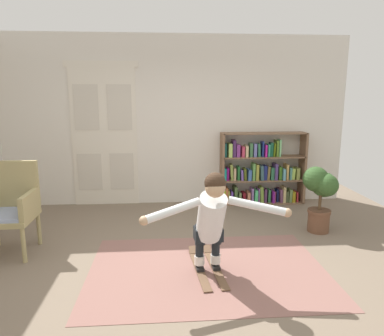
{
  "coord_description": "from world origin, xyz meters",
  "views": [
    {
      "loc": [
        -0.18,
        -3.65,
        1.89
      ],
      "look_at": [
        0.13,
        0.47,
        1.05
      ],
      "focal_mm": 33.43,
      "sensor_mm": 36.0,
      "label": 1
    }
  ],
  "objects": [
    {
      "name": "rug",
      "position": [
        0.27,
        -0.03,
        0.0
      ],
      "size": [
        2.6,
        1.81,
        0.01
      ],
      "primitive_type": "cube",
      "color": "#865C54",
      "rests_on": "ground"
    },
    {
      "name": "potted_plant",
      "position": [
        1.98,
        1.02,
        0.59
      ],
      "size": [
        0.47,
        0.44,
        0.92
      ],
      "color": "brown",
      "rests_on": "ground"
    },
    {
      "name": "bookshelf",
      "position": [
        1.48,
        2.39,
        0.55
      ],
      "size": [
        1.48,
        0.3,
        1.26
      ],
      "color": "brown",
      "rests_on": "ground"
    },
    {
      "name": "back_wall",
      "position": [
        0.0,
        2.6,
        1.45
      ],
      "size": [
        6.0,
        0.1,
        2.9
      ],
      "primitive_type": "cube",
      "color": "silver",
      "rests_on": "ground"
    },
    {
      "name": "double_door",
      "position": [
        -1.21,
        2.54,
        1.23
      ],
      "size": [
        1.22,
        0.05,
        2.45
      ],
      "color": "silver",
      "rests_on": "ground"
    },
    {
      "name": "wicker_chair",
      "position": [
        -2.07,
        0.64,
        0.58
      ],
      "size": [
        0.6,
        0.6,
        1.1
      ],
      "color": "tan",
      "rests_on": "ground"
    },
    {
      "name": "ground_plane",
      "position": [
        0.0,
        0.0,
        0.0
      ],
      "size": [
        7.2,
        7.2,
        0.0
      ],
      "primitive_type": "plane",
      "color": "#746352"
    },
    {
      "name": "person_skier",
      "position": [
        0.28,
        -0.21,
        0.69
      ],
      "size": [
        1.47,
        0.67,
        1.09
      ],
      "color": "white",
      "rests_on": "skis_pair"
    },
    {
      "name": "skis_pair",
      "position": [
        0.26,
        -0.0,
        0.02
      ],
      "size": [
        0.35,
        0.99,
        0.07
      ],
      "color": "brown",
      "rests_on": "rug"
    }
  ]
}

